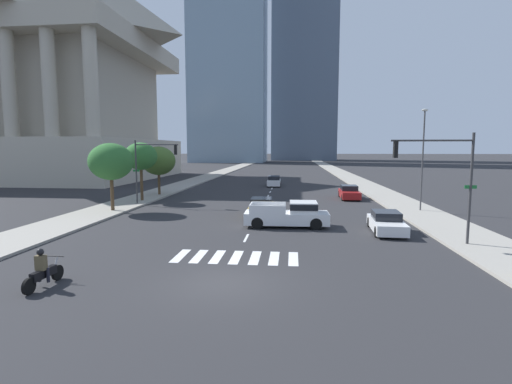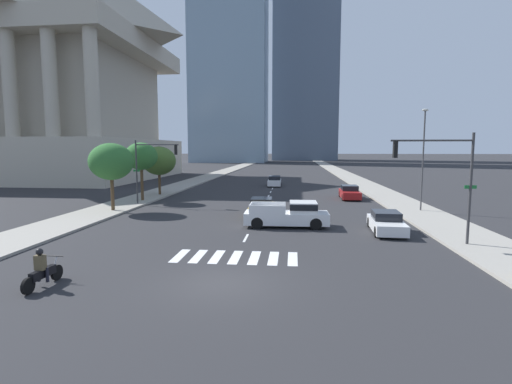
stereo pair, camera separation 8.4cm
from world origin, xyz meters
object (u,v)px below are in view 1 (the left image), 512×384
object	(u,v)px
pickup_truck	(291,215)
traffic_signal_far	(152,160)
motorcycle_lead	(43,272)
traffic_signal_near	(441,168)
street_tree_nearest	(111,162)
sedan_red_2	(349,193)
street_tree_second	(141,157)
street_lamp_east	(423,153)
street_tree_third	(158,161)
sedan_white_1	(274,181)
sedan_white_0	(386,223)
sedan_gold_3	(261,208)

from	to	relation	value
pickup_truck	traffic_signal_far	size ratio (longest dim) A/B	0.96
motorcycle_lead	pickup_truck	size ratio (longest dim) A/B	0.39
traffic_signal_near	street_tree_nearest	bearing A→B (deg)	-21.94
sedan_red_2	traffic_signal_near	bearing A→B (deg)	6.57
traffic_signal_near	traffic_signal_far	bearing A→B (deg)	-32.53
pickup_truck	traffic_signal_far	bearing A→B (deg)	144.56
street_tree_second	motorcycle_lead	bearing A→B (deg)	-76.79
street_lamp_east	street_tree_nearest	size ratio (longest dim) A/B	1.49
street_lamp_east	street_tree_nearest	xyz separation A→B (m)	(-24.93, -2.37, -0.73)
sedan_red_2	street_tree_second	size ratio (longest dim) A/B	0.82
street_tree_second	street_tree_third	bearing A→B (deg)	90.00
pickup_truck	sedan_white_1	world-z (taller)	pickup_truck
sedan_white_0	street_tree_third	size ratio (longest dim) A/B	0.87
traffic_signal_near	street_lamp_east	xyz separation A→B (m)	(2.72, 11.31, 0.70)
motorcycle_lead	sedan_red_2	bearing A→B (deg)	-25.87
motorcycle_lead	pickup_truck	bearing A→B (deg)	-33.72
sedan_white_0	sedan_white_1	distance (m)	30.22
sedan_white_0	street_tree_second	bearing A→B (deg)	-117.12
sedan_white_0	sedan_red_2	bearing A→B (deg)	-176.94
sedan_white_0	traffic_signal_far	world-z (taller)	traffic_signal_far
motorcycle_lead	street_tree_second	size ratio (longest dim) A/B	0.38
pickup_truck	sedan_white_1	xyz separation A→B (m)	(-2.44, 27.96, -0.18)
sedan_white_1	street_tree_nearest	bearing A→B (deg)	-28.27
sedan_gold_3	street_tree_third	bearing A→B (deg)	-134.87
sedan_white_1	traffic_signal_far	bearing A→B (deg)	-28.73
sedan_white_1	sedan_gold_3	xyz separation A→B (m)	(0.18, -23.95, -0.02)
sedan_white_1	sedan_white_0	bearing A→B (deg)	14.94
sedan_white_1	sedan_red_2	size ratio (longest dim) A/B	1.03
pickup_truck	street_tree_second	world-z (taller)	street_tree_second
traffic_signal_near	street_tree_nearest	world-z (taller)	traffic_signal_near
sedan_gold_3	street_tree_third	world-z (taller)	street_tree_third
street_lamp_east	street_tree_third	bearing A→B (deg)	160.77
traffic_signal_near	sedan_gold_3	bearing A→B (deg)	-39.80
sedan_red_2	sedan_gold_3	bearing A→B (deg)	-35.66
traffic_signal_near	street_tree_nearest	xyz separation A→B (m)	(-22.20, 8.95, -0.03)
sedan_gold_3	traffic_signal_far	distance (m)	11.83
sedan_red_2	pickup_truck	bearing A→B (deg)	-20.49
motorcycle_lead	sedan_gold_3	bearing A→B (deg)	-19.79
traffic_signal_near	pickup_truck	bearing A→B (deg)	-29.16
pickup_truck	traffic_signal_far	xyz separation A→B (m)	(-12.57, 8.64, 3.26)
traffic_signal_far	street_lamp_east	world-z (taller)	street_lamp_east
motorcycle_lead	sedan_white_0	xyz separation A→B (m)	(14.96, 11.01, 0.00)
sedan_white_1	street_lamp_east	world-z (taller)	street_lamp_east
street_tree_second	sedan_gold_3	bearing A→B (deg)	-29.09
sedan_white_1	sedan_red_2	bearing A→B (deg)	31.68
sedan_gold_3	sedan_red_2	bearing A→B (deg)	142.07
motorcycle_lead	street_tree_third	xyz separation A→B (m)	(-5.38, 27.78, 3.23)
sedan_white_0	traffic_signal_near	bearing A→B (deg)	33.27
sedan_white_1	street_tree_third	size ratio (longest dim) A/B	0.90
pickup_truck	sedan_white_1	size ratio (longest dim) A/B	1.17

